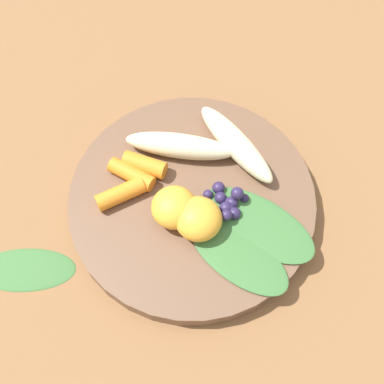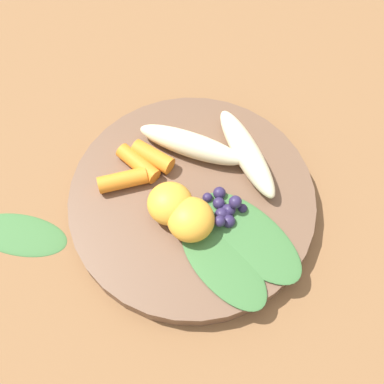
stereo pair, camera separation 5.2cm
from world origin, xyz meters
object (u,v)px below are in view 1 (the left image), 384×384
banana_peeled_left (180,146)px  bowl (192,201)px  kale_leaf_stray (25,269)px  orange_segment_near (198,219)px  banana_peeled_right (235,143)px

banana_peeled_left → bowl: bearing=112.6°
banana_peeled_left → kale_leaf_stray: size_ratio=1.14×
bowl → banana_peeled_left: banana_peeled_left is taller
banana_peeled_left → kale_leaf_stray: 0.21m
orange_segment_near → banana_peeled_right: bearing=-74.0°
banana_peeled_right → kale_leaf_stray: bearing=84.6°
banana_peeled_right → kale_leaf_stray: banana_peeled_right is taller
banana_peeled_left → orange_segment_near: 0.09m
banana_peeled_left → orange_segment_near: bearing=111.3°
kale_leaf_stray → bowl: bearing=-157.4°
banana_peeled_right → orange_segment_near: (-0.03, 0.10, 0.00)m
bowl → banana_peeled_right: (0.00, -0.08, 0.03)m
bowl → banana_peeled_right: banana_peeled_right is taller
bowl → banana_peeled_left: 0.06m
bowl → orange_segment_near: (-0.03, 0.02, 0.03)m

